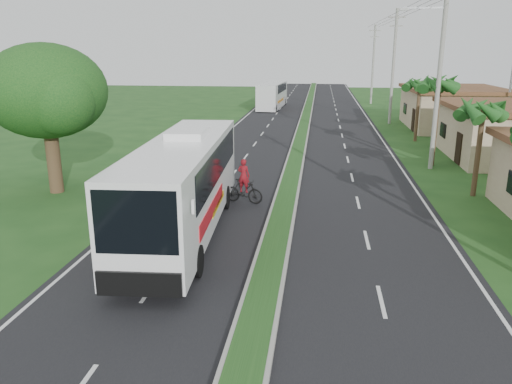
# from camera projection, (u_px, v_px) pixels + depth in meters

# --- Properties ---
(ground) EXTENTS (180.00, 180.00, 0.00)m
(ground) POSITION_uv_depth(u_px,v_px,m) (263.00, 295.00, 15.10)
(ground) COLOR #1C4419
(ground) RESTS_ON ground
(road_asphalt) EXTENTS (14.00, 160.00, 0.02)m
(road_asphalt) POSITION_uv_depth(u_px,v_px,m) (296.00, 158.00, 34.18)
(road_asphalt) COLOR black
(road_asphalt) RESTS_ON ground
(median_strip) EXTENTS (1.20, 160.00, 0.18)m
(median_strip) POSITION_uv_depth(u_px,v_px,m) (296.00, 157.00, 34.16)
(median_strip) COLOR gray
(median_strip) RESTS_ON ground
(lane_edge_left) EXTENTS (0.12, 160.00, 0.01)m
(lane_edge_left) POSITION_uv_depth(u_px,v_px,m) (201.00, 156.00, 35.00)
(lane_edge_left) COLOR silver
(lane_edge_left) RESTS_ON ground
(lane_edge_right) EXTENTS (0.12, 160.00, 0.01)m
(lane_edge_right) POSITION_uv_depth(u_px,v_px,m) (396.00, 161.00, 33.37)
(lane_edge_right) COLOR silver
(lane_edge_right) RESTS_ON ground
(shop_mid) EXTENTS (7.60, 10.60, 3.67)m
(shop_mid) POSITION_uv_depth(u_px,v_px,m) (504.00, 131.00, 33.89)
(shop_mid) COLOR tan
(shop_mid) RESTS_ON ground
(shop_far) EXTENTS (8.60, 11.60, 3.82)m
(shop_far) POSITION_uv_depth(u_px,v_px,m) (453.00, 107.00, 47.22)
(shop_far) COLOR tan
(shop_far) RESTS_ON ground
(palm_verge_b) EXTENTS (2.40, 2.40, 5.05)m
(palm_verge_b) POSITION_uv_depth(u_px,v_px,m) (483.00, 110.00, 24.22)
(palm_verge_b) COLOR #473321
(palm_verge_b) RESTS_ON ground
(palm_verge_c) EXTENTS (2.40, 2.40, 5.85)m
(palm_verge_c) POSITION_uv_depth(u_px,v_px,m) (440.00, 84.00, 30.76)
(palm_verge_c) COLOR #473321
(palm_verge_c) RESTS_ON ground
(palm_verge_d) EXTENTS (2.40, 2.40, 5.25)m
(palm_verge_d) POSITION_uv_depth(u_px,v_px,m) (420.00, 84.00, 39.45)
(palm_verge_d) COLOR #473321
(palm_verge_d) RESTS_ON ground
(shade_tree) EXTENTS (6.30, 6.00, 7.54)m
(shade_tree) POSITION_uv_depth(u_px,v_px,m) (44.00, 94.00, 24.76)
(shade_tree) COLOR #473321
(shade_tree) RESTS_ON ground
(utility_pole_b) EXTENTS (3.20, 0.28, 12.00)m
(utility_pole_b) POSITION_uv_depth(u_px,v_px,m) (440.00, 66.00, 29.54)
(utility_pole_b) COLOR gray
(utility_pole_b) RESTS_ON ground
(utility_pole_c) EXTENTS (1.60, 0.28, 11.00)m
(utility_pole_c) POSITION_uv_depth(u_px,v_px,m) (393.00, 66.00, 48.78)
(utility_pole_c) COLOR gray
(utility_pole_c) RESTS_ON ground
(utility_pole_d) EXTENTS (1.60, 0.28, 10.50)m
(utility_pole_d) POSITION_uv_depth(u_px,v_px,m) (373.00, 63.00, 67.93)
(utility_pole_d) COLOR gray
(utility_pole_d) RESTS_ON ground
(coach_bus_main) EXTENTS (3.33, 12.63, 4.04)m
(coach_bus_main) POSITION_uv_depth(u_px,v_px,m) (184.00, 180.00, 19.66)
(coach_bus_main) COLOR white
(coach_bus_main) RESTS_ON ground
(coach_bus_far) EXTENTS (2.96, 11.08, 3.19)m
(coach_bus_far) POSITION_uv_depth(u_px,v_px,m) (272.00, 94.00, 63.49)
(coach_bus_far) COLOR silver
(coach_bus_far) RESTS_ON ground
(motorcyclist) EXTENTS (2.02, 1.02, 2.19)m
(motorcyclist) POSITION_uv_depth(u_px,v_px,m) (244.00, 188.00, 23.98)
(motorcyclist) COLOR black
(motorcyclist) RESTS_ON ground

